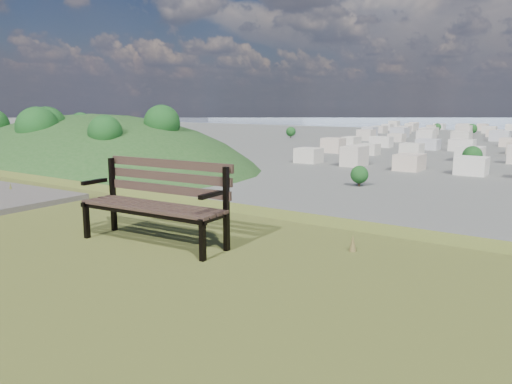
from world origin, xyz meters
The scene contains 2 objects.
park_bench centered at (0.46, 2.28, 25.52)m, with size 1.78×0.68×0.92m.
green_wooded_hill centered at (-173.80, 132.88, 0.13)m, with size 175.44×140.35×87.72m.
Camera 1 is at (4.47, -1.55, 26.53)m, focal length 35.00 mm.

